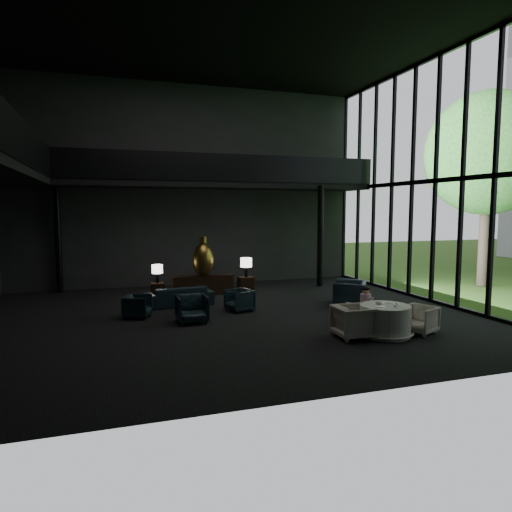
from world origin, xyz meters
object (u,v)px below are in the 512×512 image
object	(u,v)px
console	(203,285)
lounge_armchair_east	(239,300)
side_table_right	(246,285)
sofa	(179,292)
side_table_left	(158,290)
dining_table	(385,322)
dining_chair_east	(419,318)
coffee_table	(193,308)
child	(366,298)
dining_chair_west	(353,318)
lounge_armchair_south	(192,306)
window_armchair	(350,288)
dining_chair_north	(365,313)
table_lamp_left	(157,270)
table_lamp_right	(246,263)
bronze_urn	(203,259)
lounge_armchair_west	(138,306)

from	to	relation	value
console	lounge_armchair_east	distance (m)	3.05
side_table_right	sofa	world-z (taller)	sofa
side_table_left	side_table_right	world-z (taller)	side_table_right
console	side_table_left	world-z (taller)	console
sofa	dining_table	world-z (taller)	sofa
console	dining_table	size ratio (longest dim) A/B	1.58
sofa	dining_chair_east	world-z (taller)	sofa
coffee_table	child	bearing A→B (deg)	-34.62
console	dining_chair_west	xyz separation A→B (m)	(2.32, -6.63, 0.14)
sofa	lounge_armchair_east	size ratio (longest dim) A/B	3.19
lounge_armchair_east	child	distance (m)	3.85
dining_table	lounge_armchair_south	bearing A→B (deg)	147.35
window_armchair	dining_chair_north	size ratio (longest dim) A/B	1.78
table_lamp_left	sofa	xyz separation A→B (m)	(0.50, -1.71, -0.53)
console	table_lamp_right	xyz separation A→B (m)	(1.60, -0.13, 0.75)
bronze_urn	lounge_armchair_south	bearing A→B (deg)	-105.92
bronze_urn	coffee_table	xyz separation A→B (m)	(-0.87, -2.78, -1.12)
lounge_armchair_south	lounge_armchair_east	bearing A→B (deg)	30.57
side_table_left	lounge_armchair_west	size ratio (longest dim) A/B	0.76
lounge_armchair_east	coffee_table	size ratio (longest dim) A/B	0.86
coffee_table	dining_chair_north	xyz separation A→B (m)	(4.03, -2.87, 0.17)
lounge_armchair_south	dining_chair_east	size ratio (longest dim) A/B	1.19
bronze_urn	lounge_armchair_south	distance (m)	4.07
console	table_lamp_right	distance (m)	1.77
side_table_left	lounge_armchair_west	distance (m)	3.10
dining_chair_north	table_lamp_left	bearing A→B (deg)	-73.88
table_lamp_right	child	bearing A→B (deg)	-73.98
table_lamp_right	dining_chair_west	xyz separation A→B (m)	(0.72, -6.50, -0.61)
side_table_left	lounge_armchair_south	bearing A→B (deg)	-82.79
dining_chair_west	child	xyz separation A→B (m)	(0.88, 0.91, 0.27)
console	bronze_urn	world-z (taller)	bronze_urn
dining_chair_west	child	bearing A→B (deg)	-42.69
lounge_armchair_east	window_armchair	world-z (taller)	window_armchair
console	bronze_urn	bearing A→B (deg)	-90.00
lounge_armchair_south	coffee_table	size ratio (longest dim) A/B	1.11
window_armchair	lounge_armchair_east	bearing A→B (deg)	-59.33
side_table_left	table_lamp_right	size ratio (longest dim) A/B	0.70
console	sofa	world-z (taller)	sofa
dining_chair_east	child	world-z (taller)	child
side_table_left	coffee_table	bearing A→B (deg)	-76.18
console	dining_chair_north	bearing A→B (deg)	-61.38
side_table_right	lounge_armchair_east	size ratio (longest dim) A/B	0.85
window_armchair	dining_chair_east	world-z (taller)	window_armchair
table_lamp_left	side_table_right	size ratio (longest dim) A/B	1.10
side_table_right	child	bearing A→B (deg)	-74.14
dining_chair_north	child	xyz separation A→B (m)	(0.05, 0.06, 0.40)
table_lamp_right	dining_chair_west	size ratio (longest dim) A/B	0.73
console	dining_chair_east	xyz separation A→B (m)	(4.09, -6.77, 0.03)
dining_table	coffee_table	bearing A→B (deg)	136.92
side_table_left	sofa	size ratio (longest dim) A/B	0.23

